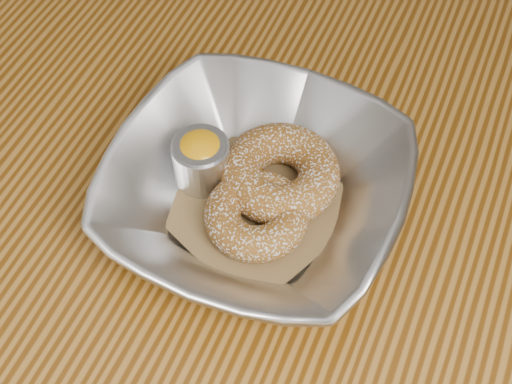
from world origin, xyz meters
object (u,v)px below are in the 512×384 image
at_px(serving_bowl, 256,191).
at_px(donut_back, 280,173).
at_px(ramekin, 201,159).
at_px(donut_front, 256,215).
at_px(table, 161,251).

bearing_deg(serving_bowl, donut_back, 67.92).
xyz_separation_m(serving_bowl, donut_back, (0.01, 0.03, -0.00)).
distance_m(donut_back, ramekin, 0.07).
bearing_deg(ramekin, serving_bowl, -10.05).
height_order(serving_bowl, ramekin, same).
relative_size(serving_bowl, donut_front, 2.85).
relative_size(serving_bowl, donut_back, 2.42).
distance_m(table, donut_front, 0.16).
distance_m(donut_back, donut_front, 0.05).
height_order(table, serving_bowl, serving_bowl).
relative_size(donut_back, ramekin, 1.96).
distance_m(serving_bowl, donut_back, 0.03).
xyz_separation_m(donut_front, ramekin, (-0.06, 0.03, 0.01)).
relative_size(serving_bowl, ramekin, 4.74).
bearing_deg(ramekin, donut_back, 14.77).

